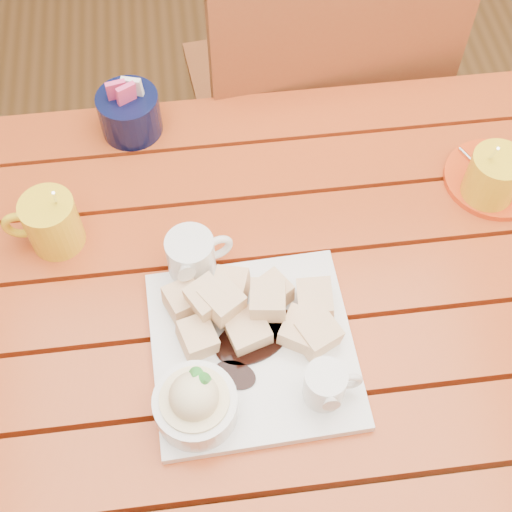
{
  "coord_description": "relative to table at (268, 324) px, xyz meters",
  "views": [
    {
      "loc": [
        -0.08,
        -0.5,
        1.65
      ],
      "look_at": [
        -0.02,
        0.02,
        0.82
      ],
      "focal_mm": 50.0,
      "sensor_mm": 36.0,
      "label": 1
    }
  ],
  "objects": [
    {
      "name": "coffee_mug_left",
      "position": [
        -0.31,
        0.13,
        0.15
      ],
      "size": [
        0.11,
        0.08,
        0.13
      ],
      "rotation": [
        0.0,
        0.0,
        -0.04
      ],
      "color": "yellow",
      "rests_on": "table"
    },
    {
      "name": "chair_far",
      "position": [
        0.17,
        0.55,
        -0.1
      ],
      "size": [
        0.51,
        0.51,
        0.97
      ],
      "rotation": [
        0.0,
        0.0,
        3.25
      ],
      "color": "brown",
      "rests_on": "ground"
    },
    {
      "name": "coffee_mug_right",
      "position": [
        0.36,
        0.13,
        0.15
      ],
      "size": [
        0.12,
        0.08,
        0.14
      ],
      "rotation": [
        0.0,
        0.0,
        0.07
      ],
      "color": "yellow",
      "rests_on": "table"
    },
    {
      "name": "orange_saucer",
      "position": [
        0.39,
        0.16,
        0.11
      ],
      "size": [
        0.16,
        0.16,
        0.02
      ],
      "rotation": [
        0.0,
        0.0,
        0.22
      ],
      "color": "#E24213",
      "rests_on": "table"
    },
    {
      "name": "dessert_plate",
      "position": [
        -0.05,
        -0.11,
        0.14
      ],
      "size": [
        0.28,
        0.28,
        0.11
      ],
      "rotation": [
        0.0,
        0.0,
        0.04
      ],
      "color": "white",
      "rests_on": "table"
    },
    {
      "name": "cream_pitcher",
      "position": [
        -0.11,
        0.04,
        0.15
      ],
      "size": [
        0.1,
        0.09,
        0.08
      ],
      "rotation": [
        0.0,
        0.0,
        0.3
      ],
      "color": "white",
      "rests_on": "table"
    },
    {
      "name": "table",
      "position": [
        0.0,
        0.0,
        0.0
      ],
      "size": [
        1.2,
        0.79,
        0.75
      ],
      "color": "#972C13",
      "rests_on": "ground"
    },
    {
      "name": "ground",
      "position": [
        0.0,
        -0.0,
        -0.64
      ],
      "size": [
        5.0,
        5.0,
        0.0
      ],
      "primitive_type": "plane",
      "color": "brown",
      "rests_on": "ground"
    },
    {
      "name": "sugar_caddy",
      "position": [
        -0.19,
        0.34,
        0.15
      ],
      "size": [
        0.1,
        0.1,
        0.11
      ],
      "color": "black",
      "rests_on": "table"
    }
  ]
}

